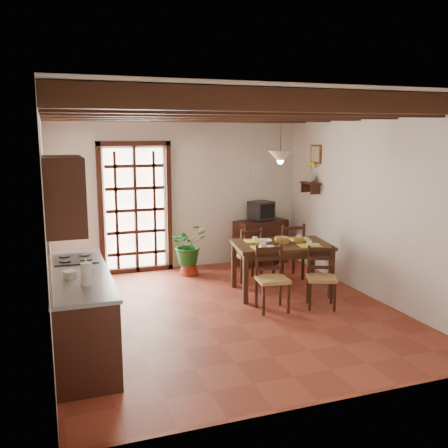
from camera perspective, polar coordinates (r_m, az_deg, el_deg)
name	(u,v)px	position (r m, az deg, el deg)	size (l,w,h in m)	color
ground_plane	(227,312)	(6.93, 0.33, -10.02)	(5.00, 5.00, 0.00)	maroon
room_shell	(227,179)	(6.52, 0.35, 5.12)	(4.52, 5.02, 2.81)	silver
ceiling_beams	(227,111)	(6.50, 0.36, 12.81)	(4.50, 4.34, 0.20)	black
french_door	(135,206)	(8.75, -10.10, 2.08)	(1.26, 0.11, 2.32)	white
kitchen_counter	(80,310)	(5.84, -16.13, -9.44)	(0.64, 2.25, 1.38)	black
upper_cabinet	(64,195)	(4.84, -17.83, 3.21)	(0.35, 0.80, 0.70)	black
range_hood	(63,192)	(6.09, -17.95, 3.48)	(0.38, 0.60, 0.54)	white
counter_items	(77,266)	(5.79, -16.43, -4.61)	(0.50, 1.43, 0.25)	black
dining_table	(281,250)	(7.61, 6.58, -2.93)	(1.54, 1.12, 0.77)	#372111
chair_near_left	(272,291)	(6.94, 5.49, -7.58)	(0.45, 0.43, 0.89)	#AA8448
chair_near_right	(321,288)	(7.17, 11.02, -7.24)	(0.51, 0.50, 0.85)	#AA8448
chair_far_left	(247,264)	(8.29, 2.69, -4.55)	(0.43, 0.42, 0.89)	#AA8448
chair_far_right	(288,261)	(8.48, 7.38, -4.19)	(0.44, 0.42, 0.95)	#AA8448
table_setting	(282,240)	(7.58, 6.60, -1.85)	(1.04, 0.69, 0.10)	yellow
table_bowl	(264,241)	(7.56, 4.65, -2.00)	(0.22, 0.22, 0.05)	white
sideboard	(261,242)	(9.33, 4.21, -2.07)	(0.97, 0.44, 0.82)	black
crt_tv	(261,210)	(9.21, 4.27, 1.58)	(0.48, 0.46, 0.33)	black
fuse_box	(257,169)	(9.38, 3.83, 6.28)	(0.25, 0.03, 0.32)	white
plant_pot	(189,268)	(8.67, -4.03, -5.06)	(0.33, 0.33, 0.20)	maroon
potted_plant	(189,242)	(8.56, -4.07, -2.09)	(1.66, 1.42, 1.85)	#144C19
wall_shelf	(311,185)	(8.89, 9.87, 4.39)	(0.20, 0.42, 0.20)	black
shelf_vase	(311,177)	(8.88, 9.89, 5.28)	(0.15, 0.15, 0.15)	#B2BFB2
shelf_flowers	(311,165)	(8.87, 9.94, 6.62)	(0.14, 0.14, 0.36)	yellow
framed_picture	(316,154)	(8.90, 10.45, 7.85)	(0.03, 0.32, 0.32)	brown
pendant_lamp	(280,156)	(7.50, 6.47, 7.74)	(0.36, 0.36, 0.84)	black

